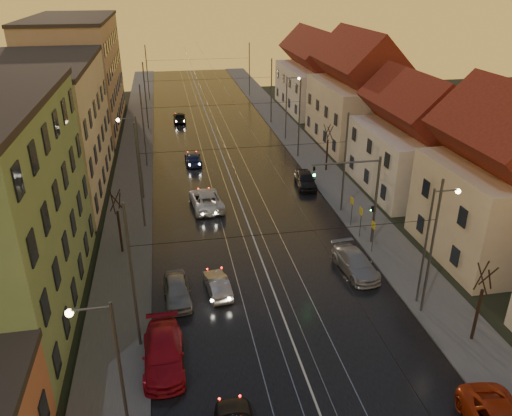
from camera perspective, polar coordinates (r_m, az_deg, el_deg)
road at (r=57.86m, az=-3.75°, el=5.65°), size 16.00×120.00×0.04m
sidewalk_left at (r=57.63m, az=-13.70°, el=4.95°), size 4.00×120.00×0.15m
sidewalk_right at (r=59.75m, az=5.86°, el=6.26°), size 4.00×120.00×0.15m
tram_rail_0 at (r=57.65m, az=-5.93°, el=5.53°), size 0.06×120.00×0.03m
tram_rail_1 at (r=57.77m, az=-4.51°, el=5.63°), size 0.06×120.00×0.03m
tram_rail_2 at (r=57.93m, az=-2.99°, el=5.73°), size 0.06×120.00×0.03m
tram_rail_3 at (r=58.12m, az=-1.59°, el=5.82°), size 0.06×120.00×0.03m
apartment_left_2 at (r=51.27m, az=-23.07°, el=8.16°), size 10.00×20.00×12.00m
apartment_left_3 at (r=74.13m, az=-19.72°, el=14.18°), size 10.00×24.00×14.00m
house_right_1 at (r=39.78m, az=26.12°, el=2.20°), size 8.67×10.20×10.80m
house_right_2 at (r=50.34m, az=17.63°, el=7.08°), size 9.18×12.24×9.20m
house_right_3 at (r=63.20m, az=11.59°, el=12.32°), size 9.18×14.28×11.50m
house_right_4 at (r=80.00m, az=6.77°, el=14.69°), size 9.18×16.32×10.00m
catenary_pole_l_1 at (r=27.58m, az=-13.93°, el=-7.91°), size 0.16×0.16×9.00m
catenary_pole_r_1 at (r=31.22m, az=19.39°, el=-4.54°), size 0.16×0.16×9.00m
catenary_pole_l_2 at (r=41.03m, az=-13.14°, el=3.41°), size 0.16×0.16×9.00m
catenary_pole_r_2 at (r=43.56m, az=10.09°, el=4.96°), size 0.16×0.16×9.00m
catenary_pole_l_3 at (r=55.28m, az=-12.74°, el=9.03°), size 0.16×0.16×9.00m
catenary_pole_r_3 at (r=57.18m, az=4.96°, el=10.07°), size 0.16×0.16×9.00m
catenary_pole_l_4 at (r=69.85m, az=-12.50°, el=12.33°), size 0.16×0.16×9.00m
catenary_pole_r_4 at (r=71.36m, az=1.77°, el=13.15°), size 0.16×0.16×9.00m
catenary_pole_l_5 at (r=87.52m, az=-12.32°, el=14.83°), size 0.16×0.16×9.00m
catenary_pole_r_5 at (r=88.73m, az=-0.76°, el=15.51°), size 0.16×0.16×9.00m
street_lamp_0 at (r=21.82m, az=-16.15°, el=-17.04°), size 1.75×0.32×8.00m
street_lamp_1 at (r=32.03m, az=19.44°, el=-2.98°), size 1.75×0.32×8.00m
street_lamp_2 at (r=46.58m, az=-13.62°, el=6.47°), size 1.75×0.32×8.00m
street_lamp_3 at (r=63.78m, az=3.76°, el=12.04°), size 1.75×0.32×8.00m
traffic_light_mast at (r=38.12m, az=12.27°, el=1.97°), size 5.30×0.32×7.20m
bare_tree_0 at (r=38.30m, az=-15.38°, el=-1.75°), size 1.09×1.09×5.11m
bare_tree_1 at (r=30.94m, az=24.13°, el=-10.09°), size 1.09×1.09×5.11m
bare_tree_2 at (r=53.68m, az=8.14°, el=6.67°), size 1.09×1.09×5.11m
driving_car_1 at (r=33.46m, az=-4.43°, el=-8.71°), size 1.74×3.88×1.24m
driving_car_2 at (r=45.32m, az=-5.72°, el=0.97°), size 3.04×5.82×1.56m
driving_car_3 at (r=56.36m, az=-7.19°, el=5.62°), size 1.80×4.33×1.25m
driving_car_4 at (r=73.59m, az=-8.74°, el=10.22°), size 1.71×4.24×1.44m
parked_left_2 at (r=28.32m, az=-10.53°, el=-15.97°), size 2.17×5.33×1.55m
parked_left_3 at (r=33.00m, az=-9.00°, el=-9.29°), size 1.88×4.30×1.44m
parked_right_1 at (r=36.16m, az=11.30°, el=-6.18°), size 2.46×5.12×1.44m
parked_right_2 at (r=49.87m, az=5.67°, el=3.25°), size 2.23×4.63×1.52m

